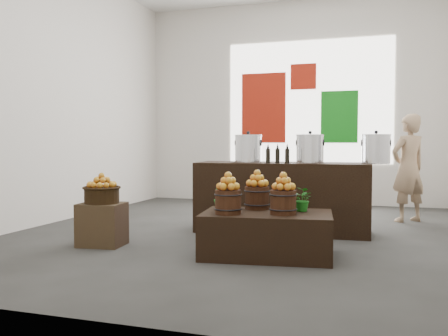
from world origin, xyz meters
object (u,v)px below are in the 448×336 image
(crate, at_px, (102,224))
(display_table, at_px, (267,234))
(wicker_basket, at_px, (102,195))
(stock_pot_right, at_px, (376,150))
(stock_pot_left, at_px, (248,149))
(counter, at_px, (282,197))
(shopper, at_px, (408,168))
(stock_pot_center, at_px, (310,149))

(crate, distance_m, display_table, 1.96)
(wicker_basket, xyz_separation_m, stock_pot_right, (3.03, 1.60, 0.53))
(wicker_basket, height_order, stock_pot_left, stock_pot_left)
(crate, height_order, display_table, crate)
(crate, xyz_separation_m, stock_pot_left, (1.36, 1.50, 0.87))
(counter, distance_m, shopper, 2.22)
(display_table, bearing_deg, stock_pot_center, 73.57)
(crate, height_order, counter, counter)
(counter, relative_size, stock_pot_left, 6.47)
(display_table, xyz_separation_m, counter, (-0.13, 1.47, 0.24))
(stock_pot_right, bearing_deg, crate, -152.14)
(crate, bearing_deg, shopper, 40.59)
(stock_pot_center, bearing_deg, counter, -176.58)
(stock_pot_center, bearing_deg, stock_pot_right, 3.42)
(counter, xyz_separation_m, stock_pot_right, (1.20, 0.07, 0.65))
(stock_pot_left, distance_m, shopper, 2.60)
(stock_pot_left, height_order, shopper, shopper)
(wicker_basket, height_order, shopper, shopper)
(crate, bearing_deg, wicker_basket, 0.00)
(shopper, bearing_deg, counter, 1.43)
(counter, height_order, shopper, shopper)
(crate, bearing_deg, stock_pot_center, 35.25)
(display_table, xyz_separation_m, stock_pot_right, (1.07, 1.54, 0.88))
(counter, bearing_deg, stock_pot_left, 180.00)
(crate, height_order, stock_pot_right, stock_pot_right)
(wicker_basket, distance_m, stock_pot_right, 3.47)
(counter, height_order, stock_pot_right, stock_pot_right)
(stock_pot_right, bearing_deg, stock_pot_center, -176.58)
(display_table, bearing_deg, counter, 87.63)
(crate, distance_m, shopper, 4.62)
(wicker_basket, relative_size, shopper, 0.24)
(stock_pot_left, bearing_deg, stock_pot_right, 3.42)
(crate, xyz_separation_m, stock_pot_center, (2.20, 1.55, 0.87))
(stock_pot_left, xyz_separation_m, stock_pot_center, (0.83, 0.05, 0.00))
(wicker_basket, distance_m, stock_pot_center, 2.74)
(display_table, distance_m, stock_pot_left, 1.79)
(crate, distance_m, wicker_basket, 0.34)
(display_table, bearing_deg, stock_pot_left, 105.18)
(stock_pot_center, bearing_deg, crate, -144.75)
(display_table, relative_size, stock_pot_left, 3.82)
(counter, distance_m, stock_pot_right, 1.37)
(stock_pot_center, xyz_separation_m, shopper, (1.28, 1.43, -0.30))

